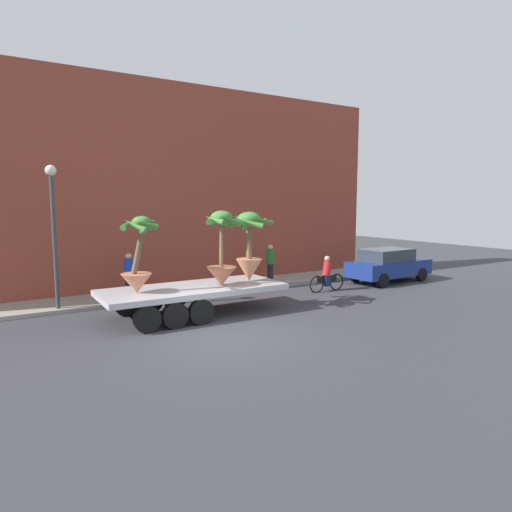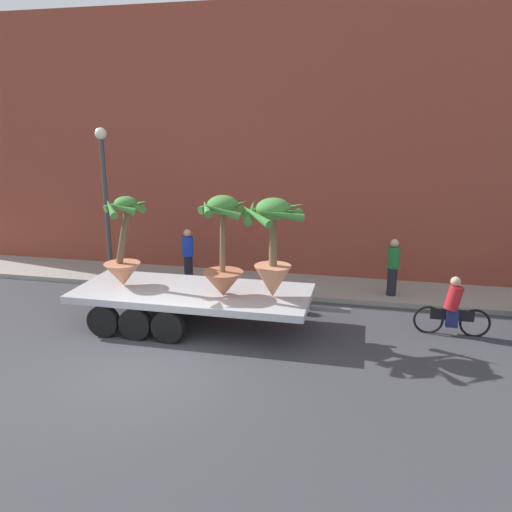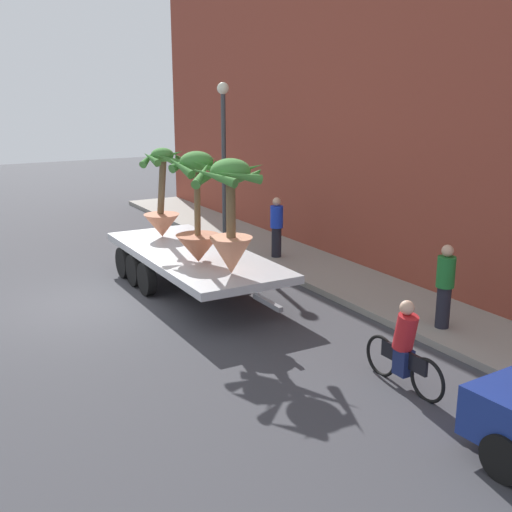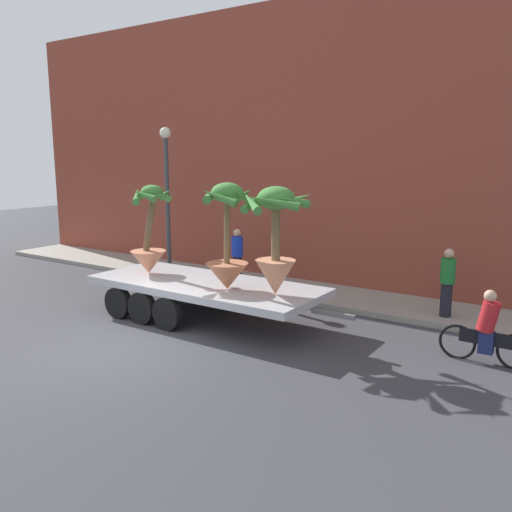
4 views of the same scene
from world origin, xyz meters
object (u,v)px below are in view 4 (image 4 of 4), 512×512
potted_palm_front (275,240)px  potted_palm_middle (227,244)px  street_lamp (167,182)px  pedestrian_near_gate (237,255)px  cyclist (487,331)px  flatbed_trailer (197,289)px  pedestrian_far_left (447,281)px  potted_palm_rear (150,239)px

potted_palm_front → potted_palm_middle: bearing=-169.7°
potted_palm_middle → street_lamp: size_ratio=0.52×
potted_palm_middle → pedestrian_near_gate: 4.18m
potted_palm_front → cyclist: potted_palm_front is taller
flatbed_trailer → street_lamp: bearing=141.9°
potted_palm_middle → pedestrian_far_left: (4.18, 3.43, -1.03)m
flatbed_trailer → potted_palm_rear: (-1.58, -0.04, 1.15)m
flatbed_trailer → potted_palm_rear: 1.95m
street_lamp → pedestrian_near_gate: bearing=7.9°
pedestrian_far_left → potted_palm_middle: bearing=-140.7°
potted_palm_rear → pedestrian_far_left: potted_palm_rear is taller
potted_palm_middle → cyclist: (5.55, 1.14, -1.40)m
flatbed_trailer → pedestrian_far_left: bearing=30.5°
potted_palm_middle → cyclist: size_ratio=1.36×
street_lamp → potted_palm_rear: bearing=-55.1°
cyclist → potted_palm_rear: bearing=-173.8°
cyclist → pedestrian_near_gate: pedestrian_near_gate is taller
pedestrian_far_left → street_lamp: 9.17m
potted_palm_front → pedestrian_near_gate: size_ratio=1.43×
potted_palm_rear → cyclist: size_ratio=1.28×
street_lamp → potted_palm_front: bearing=-25.8°
flatbed_trailer → potted_palm_middle: bearing=-13.5°
potted_palm_rear → potted_palm_middle: size_ratio=0.94×
potted_palm_middle → potted_palm_front: potted_palm_middle is taller
flatbed_trailer → potted_palm_front: bearing=-1.6°
flatbed_trailer → street_lamp: (-3.55, 2.79, 2.46)m
flatbed_trailer → pedestrian_far_left: pedestrian_far_left is taller
pedestrian_near_gate → potted_palm_front: bearing=-43.7°
street_lamp → cyclist: bearing=-10.6°
potted_palm_front → street_lamp: (-5.90, 2.85, 0.99)m
flatbed_trailer → cyclist: cyclist is taller
flatbed_trailer → pedestrian_far_left: size_ratio=4.12×
potted_palm_middle → potted_palm_front: (1.18, 0.21, 0.17)m
potted_palm_middle → pedestrian_far_left: 5.50m
cyclist → flatbed_trailer: bearing=-172.7°
potted_palm_rear → potted_palm_front: bearing=-0.3°
cyclist → pedestrian_near_gate: (-7.73, 2.28, 0.37)m
potted_palm_front → cyclist: (4.37, 0.92, -1.57)m
potted_palm_rear → pedestrian_near_gate: potted_palm_rear is taller
flatbed_trailer → pedestrian_near_gate: pedestrian_near_gate is taller
potted_palm_middle → pedestrian_far_left: size_ratio=1.46×
potted_palm_front → street_lamp: size_ratio=0.51×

